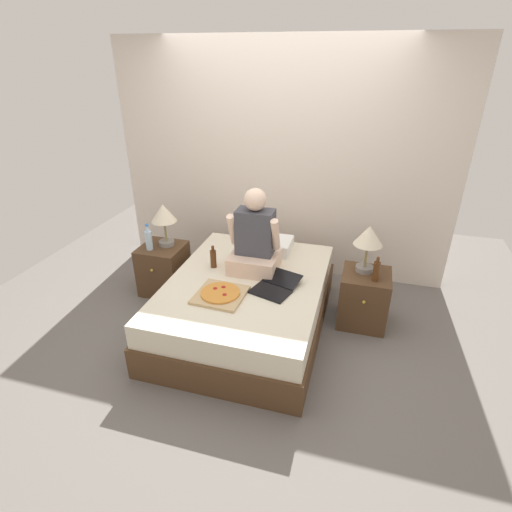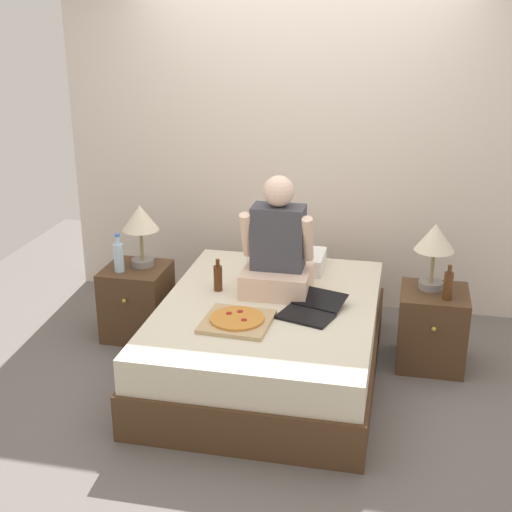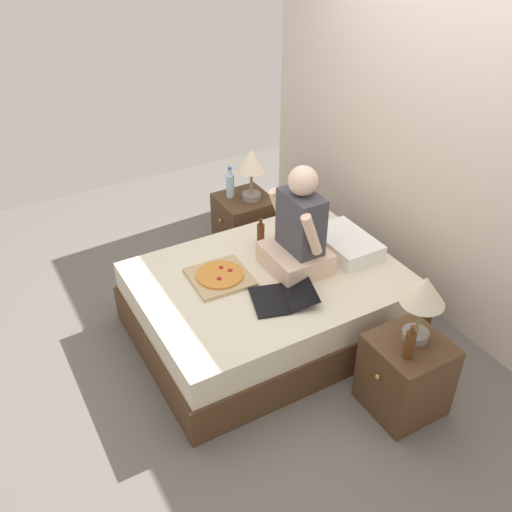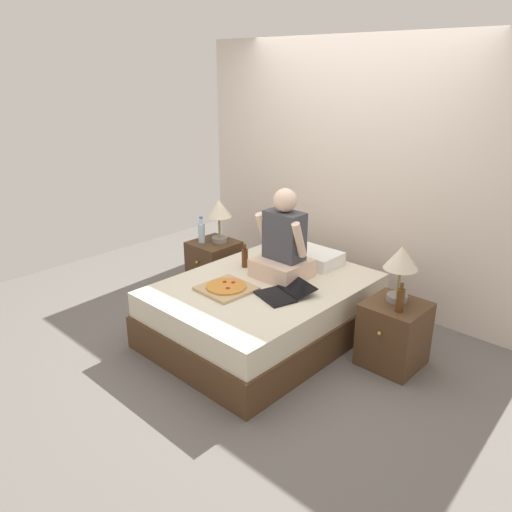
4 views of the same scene
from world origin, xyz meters
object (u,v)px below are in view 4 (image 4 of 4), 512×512
Objects in this scene: water_bottle at (201,232)px; person_seated at (283,245)px; bed at (264,310)px; lamp_on_right_nightstand at (401,262)px; nightstand_left at (214,266)px; lamp_on_left_nightstand at (219,211)px; laptop at (283,294)px; beer_bottle_on_bed at (245,258)px; beer_bottle at (400,300)px; pizza_box at (226,288)px; nightstand_right at (394,334)px.

person_seated reaches higher than water_bottle.
lamp_on_right_nightstand is at bearing 22.57° from bed.
nightstand_left reaches higher than bed.
laptop is (1.28, -0.51, -0.33)m from lamp_on_left_nightstand.
beer_bottle_on_bed is (-1.38, -0.27, -0.26)m from lamp_on_right_nightstand.
laptop is at bearing -156.77° from beer_bottle.
lamp_on_right_nightstand is 1.96× the size of beer_bottle.
pizza_box is at bearing -31.06° from water_bottle.
lamp_on_right_nightstand is 0.29m from beer_bottle.
pizza_box is (0.87, -0.74, -0.33)m from lamp_on_left_nightstand.
pizza_box is 0.53m from beer_bottle_on_bed.
water_bottle is 1.46m from laptop.
bed is at bearing -160.42° from nightstand_right.
nightstand_left is 1.17× the size of lamp_on_right_nightstand.
laptop is at bearing 29.46° from pizza_box.
nightstand_right reaches higher than bed.
beer_bottle is at bearing 2.40° from person_seated.
bed is 8.11× the size of beer_bottle.
beer_bottle reaches higher than laptop.
person_seated is at bearing -171.90° from nightstand_right.
laptop is at bearing -19.01° from nightstand_left.
person_seated is (-1.00, -0.20, -0.06)m from lamp_on_right_nightstand.
lamp_on_right_nightstand is at bearing 120.93° from nightstand_right.
nightstand_left is at bearing 177.34° from beer_bottle.
nightstand_left is at bearing 172.14° from person_seated.
pizza_box is at bearing -104.94° from person_seated.
water_bottle reaches higher than pizza_box.
water_bottle is 0.53× the size of nightstand_right.
water_bottle reaches higher than beer_bottle.
person_seated is 1.59× the size of laptop.
beer_bottle is 1.11m from person_seated.
nightstand_left is 1.19m from person_seated.
laptop is at bearing -14.62° from water_bottle.
person_seated reaches higher than pizza_box.
person_seated reaches higher than laptop.
person_seated is (1.02, -0.20, -0.06)m from lamp_on_left_nightstand.
nightstand_right is at bearing -1.40° from lamp_on_left_nightstand.
beer_bottle_on_bed is at bearing 117.44° from pizza_box.
nightstand_right is at bearing -59.07° from lamp_on_right_nightstand.
beer_bottle_on_bed is (-0.65, 0.23, 0.07)m from laptop.
bed is 1.24m from lamp_on_left_nightstand.
pizza_box reaches higher than nightstand_right.
lamp_on_left_nightstand is 1.08× the size of pizza_box.
bed is 1.20m from beer_bottle.
laptop reaches higher than pizza_box.
beer_bottle is 0.47× the size of laptop.
nightstand_left is 1.17× the size of lamp_on_left_nightstand.
lamp_on_right_nightstand is 2.05× the size of beer_bottle_on_bed.
nightstand_left is 0.78m from beer_bottle_on_bed.
lamp_on_right_nightstand is (2.05, 0.05, 0.59)m from nightstand_left.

